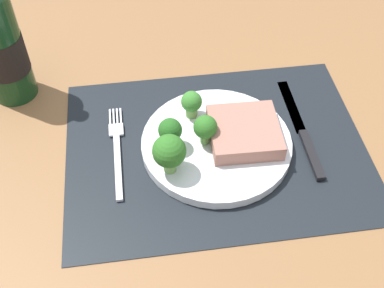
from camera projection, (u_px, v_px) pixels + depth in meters
The scene contains 11 objects.
ground_plane at pixel (216, 154), 80.40cm from camera, with size 140.00×110.00×3.00cm, color brown.
placemat at pixel (216, 148), 79.16cm from camera, with size 47.99×35.97×0.30cm, color black.
plate at pixel (216, 144), 78.45cm from camera, with size 23.97×23.97×1.60cm, color silver.
steak at pixel (245, 133), 77.17cm from camera, with size 10.81×10.74×2.68cm, color #9E6B5B.
broccoli_center at pixel (170, 129), 74.93cm from camera, with size 3.69×3.69×5.38cm.
broccoli_back_left at pixel (169, 152), 70.96cm from camera, with size 5.02×5.02×6.75cm.
broccoli_near_fork at pixel (192, 103), 79.47cm from camera, with size 3.44×3.44×4.85cm.
broccoli_front_edge at pixel (206, 129), 75.03cm from camera, with size 3.72×3.72×5.28cm.
fork at pixel (117, 150), 78.35cm from camera, with size 2.40×19.20×0.50cm.
knife at pixel (304, 134), 80.50cm from camera, with size 1.80×23.00×0.80cm.
wine_bottle at pixel (0, 47), 80.54cm from camera, with size 7.75×7.75×27.48cm.
Camera 1 is at (-11.00, -50.73, 60.04)cm, focal length 45.96 mm.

